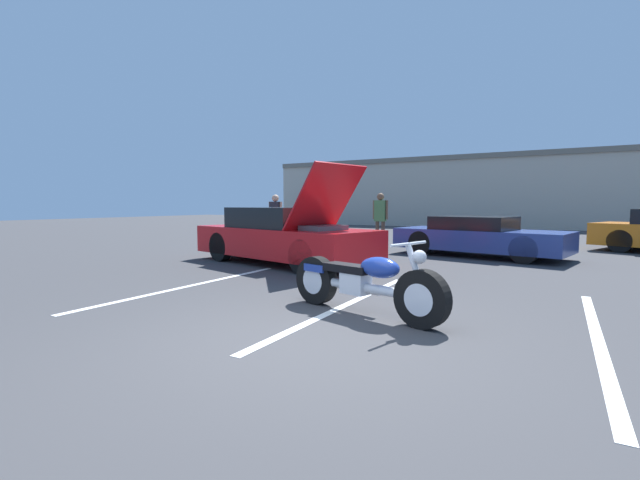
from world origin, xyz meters
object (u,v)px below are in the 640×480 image
(parked_car_left_row, at_px, (478,237))
(spectator_far_lot, at_px, (275,216))
(motorcycle, at_px, (363,283))
(spectator_by_show_car, at_px, (319,215))
(show_car_hood_open, at_px, (283,236))
(spectator_midground, at_px, (380,215))

(parked_car_left_row, distance_m, spectator_far_lot, 6.24)
(motorcycle, bearing_deg, spectator_by_show_car, 138.65)
(motorcycle, bearing_deg, show_car_hood_open, 151.82)
(show_car_hood_open, bearing_deg, motorcycle, -29.50)
(motorcycle, relative_size, spectator_midground, 1.32)
(spectator_by_show_car, distance_m, spectator_far_lot, 1.59)
(motorcycle, relative_size, spectator_far_lot, 1.36)
(spectator_far_lot, bearing_deg, parked_car_left_row, 7.01)
(spectator_midground, bearing_deg, parked_car_left_row, -15.31)
(spectator_midground, distance_m, spectator_far_lot, 3.41)
(show_car_hood_open, relative_size, spectator_by_show_car, 2.87)
(motorcycle, relative_size, spectator_by_show_car, 1.33)
(show_car_hood_open, bearing_deg, spectator_far_lot, 142.27)
(spectator_by_show_car, height_order, spectator_midground, spectator_midground)
(parked_car_left_row, xyz_separation_m, spectator_far_lot, (-6.18, -0.76, 0.49))
(show_car_hood_open, relative_size, parked_car_left_row, 1.09)
(show_car_hood_open, height_order, spectator_far_lot, show_car_hood_open)
(spectator_midground, height_order, spectator_far_lot, spectator_midground)
(show_car_hood_open, relative_size, spectator_far_lot, 2.94)
(spectator_midground, relative_size, spectator_far_lot, 1.03)
(spectator_midground, bearing_deg, show_car_hood_open, -97.40)
(spectator_far_lot, bearing_deg, spectator_by_show_car, 56.62)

